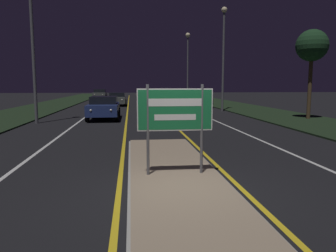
% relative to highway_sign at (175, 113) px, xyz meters
% --- Properties ---
extents(ground_plane, '(160.00, 160.00, 0.00)m').
position_rel_highway_sign_xyz_m(ground_plane, '(0.00, -0.87, -1.59)').
color(ground_plane, black).
extents(median_island, '(2.29, 10.10, 0.10)m').
position_rel_highway_sign_xyz_m(median_island, '(0.00, 0.00, -1.55)').
color(median_island, '#999993').
rests_on(median_island, ground_plane).
extents(verge_left, '(5.00, 100.00, 0.08)m').
position_rel_highway_sign_xyz_m(verge_left, '(-9.50, 19.13, -1.55)').
color(verge_left, black).
rests_on(verge_left, ground_plane).
extents(verge_right, '(5.00, 100.00, 0.08)m').
position_rel_highway_sign_xyz_m(verge_right, '(9.50, 19.13, -1.55)').
color(verge_right, black).
rests_on(verge_right, ground_plane).
extents(centre_line_yellow_left, '(0.12, 70.00, 0.01)m').
position_rel_highway_sign_xyz_m(centre_line_yellow_left, '(-1.34, 24.13, -1.58)').
color(centre_line_yellow_left, gold).
rests_on(centre_line_yellow_left, ground_plane).
extents(centre_line_yellow_right, '(0.12, 70.00, 0.01)m').
position_rel_highway_sign_xyz_m(centre_line_yellow_right, '(1.34, 24.13, -1.58)').
color(centre_line_yellow_right, gold).
rests_on(centre_line_yellow_right, ground_plane).
extents(lane_line_white_left, '(0.12, 70.00, 0.01)m').
position_rel_highway_sign_xyz_m(lane_line_white_left, '(-4.20, 24.13, -1.58)').
color(lane_line_white_left, silver).
rests_on(lane_line_white_left, ground_plane).
extents(lane_line_white_right, '(0.12, 70.00, 0.01)m').
position_rel_highway_sign_xyz_m(lane_line_white_right, '(4.20, 24.13, -1.58)').
color(lane_line_white_right, silver).
rests_on(lane_line_white_right, ground_plane).
extents(edge_line_white_left, '(0.10, 70.00, 0.01)m').
position_rel_highway_sign_xyz_m(edge_line_white_left, '(-7.20, 24.13, -1.58)').
color(edge_line_white_left, silver).
rests_on(edge_line_white_left, ground_plane).
extents(edge_line_white_right, '(0.10, 70.00, 0.01)m').
position_rel_highway_sign_xyz_m(edge_line_white_right, '(7.20, 24.13, -1.58)').
color(edge_line_white_right, silver).
rests_on(edge_line_white_right, ground_plane).
extents(highway_sign, '(1.83, 0.07, 2.18)m').
position_rel_highway_sign_xyz_m(highway_sign, '(0.00, 0.00, 0.00)').
color(highway_sign, '#56565B').
rests_on(highway_sign, median_island).
extents(streetlight_left_near, '(0.57, 0.57, 9.56)m').
position_rel_highway_sign_xyz_m(streetlight_left_near, '(-6.54, 12.01, 4.81)').
color(streetlight_left_near, '#56565B').
rests_on(streetlight_left_near, ground_plane).
extents(streetlight_right_near, '(0.48, 0.48, 8.53)m').
position_rel_highway_sign_xyz_m(streetlight_right_near, '(6.65, 19.22, 3.75)').
color(streetlight_right_near, '#56565B').
rests_on(streetlight_right_near, ground_plane).
extents(streetlight_right_far, '(0.60, 0.60, 8.80)m').
position_rel_highway_sign_xyz_m(streetlight_right_far, '(6.37, 34.75, 4.50)').
color(streetlight_right_far, '#56565B').
rests_on(streetlight_right_far, ground_plane).
extents(car_receding_0, '(1.90, 4.14, 1.53)m').
position_rel_highway_sign_xyz_m(car_receding_0, '(2.82, 13.47, -0.79)').
color(car_receding_0, '#B7B7BC').
rests_on(car_receding_0, ground_plane).
extents(car_receding_1, '(1.98, 4.56, 1.43)m').
position_rel_highway_sign_xyz_m(car_receding_1, '(5.91, 25.18, -0.83)').
color(car_receding_1, black).
rests_on(car_receding_1, ground_plane).
extents(car_receding_2, '(1.98, 4.72, 1.34)m').
position_rel_highway_sign_xyz_m(car_receding_2, '(2.60, 37.38, -0.87)').
color(car_receding_2, navy).
rests_on(car_receding_2, ground_plane).
extents(car_approaching_0, '(2.01, 4.32, 1.48)m').
position_rel_highway_sign_xyz_m(car_approaching_0, '(-2.79, 13.79, -0.80)').
color(car_approaching_0, navy).
rests_on(car_approaching_0, ground_plane).
extents(car_approaching_1, '(1.90, 4.28, 1.38)m').
position_rel_highway_sign_xyz_m(car_approaching_1, '(-2.46, 27.26, -0.85)').
color(car_approaching_1, '#4C514C').
rests_on(car_approaching_1, ground_plane).
extents(car_approaching_2, '(1.97, 4.37, 1.49)m').
position_rel_highway_sign_xyz_m(car_approaching_2, '(-5.65, 42.58, -0.80)').
color(car_approaching_2, '#4C514C').
rests_on(car_approaching_2, ground_plane).
extents(roadside_palm_right, '(1.97, 1.97, 5.57)m').
position_rel_highway_sign_xyz_m(roadside_palm_right, '(10.22, 11.92, 3.00)').
color(roadside_palm_right, '#4C3823').
rests_on(roadside_palm_right, verge_right).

